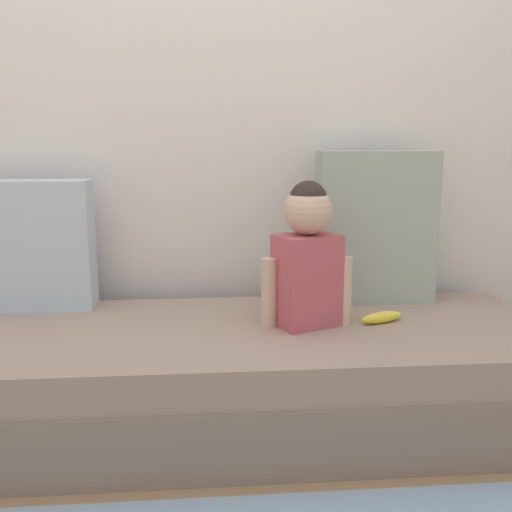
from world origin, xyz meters
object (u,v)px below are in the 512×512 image
Objects in this scene: couch at (206,376)px; throw_pillow_right at (375,227)px; toddler at (307,255)px; banana at (382,317)px; throw_pillow_left at (24,245)px.

couch is 0.88m from throw_pillow_right.
toddler reaches higher than banana.
banana is (0.62, 0.01, 0.20)m from couch.
throw_pillow_right is at bearing 42.80° from toddler.
toddler is (0.35, 0.01, 0.42)m from couch.
toddler is at bearing -16.16° from throw_pillow_left.
banana is (1.30, -0.30, -0.22)m from throw_pillow_left.
toddler reaches higher than throw_pillow_left.
couch is 4.83× the size of throw_pillow_left.
couch is 0.65m from banana.
throw_pillow_right is (1.35, 0.00, 0.05)m from throw_pillow_left.
banana is at bearing -0.28° from toddler.
toddler is at bearing 1.70° from couch.
throw_pillow_left is 2.99× the size of banana.
throw_pillow_left is 1.01× the size of toddler.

